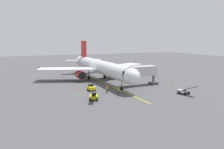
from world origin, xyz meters
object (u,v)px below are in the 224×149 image
ground_crew_wing_walker (118,90)px  airplane (100,67)px  belt_loader_starboard_side (94,97)px  safety_cone_nose_left (74,88)px  tug_near_nose (91,88)px  ground_crew_marshaller (107,89)px  safety_cone_nose_right (172,84)px  belt_loader_portside (184,91)px  jet_bridge (136,72)px

ground_crew_wing_walker → airplane: bearing=-95.4°
belt_loader_starboard_side → safety_cone_nose_left: 10.90m
ground_crew_wing_walker → tug_near_nose: size_ratio=0.74×
belt_loader_starboard_side → safety_cone_nose_left: bearing=-81.2°
ground_crew_marshaller → safety_cone_nose_left: 8.85m
airplane → tug_near_nose: 13.44m
belt_loader_starboard_side → safety_cone_nose_right: (-24.17, -6.71, -0.44)m
belt_loader_portside → safety_cone_nose_right: size_ratio=8.60×
airplane → safety_cone_nose_right: bearing=141.1°
jet_bridge → belt_loader_portside: jet_bridge is taller
jet_bridge → tug_near_nose: size_ratio=4.96×
tug_near_nose → jet_bridge: bearing=-177.5°
airplane → ground_crew_wing_walker: bearing=84.6°
jet_bridge → safety_cone_nose_left: jet_bridge is taller
jet_bridge → belt_loader_portside: 13.37m
airplane → safety_cone_nose_left: bearing=42.6°
ground_crew_marshaller → ground_crew_wing_walker: size_ratio=1.00×
airplane → tug_near_nose: (6.14, 11.49, -3.30)m
ground_crew_wing_walker → belt_loader_portside: bearing=158.6°
jet_bridge → ground_crew_marshaller: (9.54, 4.28, -2.88)m
belt_loader_starboard_side → safety_cone_nose_right: belt_loader_starboard_side is taller
airplane → safety_cone_nose_left: 13.75m
jet_bridge → safety_cone_nose_left: 16.24m
jet_bridge → ground_crew_wing_walker: bearing=39.8°
ground_crew_wing_walker → belt_loader_starboard_side: bearing=20.5°
safety_cone_nose_left → airplane: bearing=-137.4°
ground_crew_marshaller → safety_cone_nose_left: (6.19, -6.30, -0.61)m
belt_loader_portside → safety_cone_nose_left: size_ratio=8.60×
ground_crew_wing_walker → safety_cone_nose_right: 18.25m
ground_crew_wing_walker → belt_loader_portside: belt_loader_portside is taller
safety_cone_nose_left → safety_cone_nose_right: same height
airplane → ground_crew_wing_walker: airplane is taller
jet_bridge → belt_loader_portside: (-5.87, 11.62, -3.05)m
jet_bridge → safety_cone_nose_right: (-10.11, 2.03, -3.49)m
ground_crew_marshaller → safety_cone_nose_right: 19.79m
ground_crew_wing_walker → safety_cone_nose_left: size_ratio=3.11×
belt_loader_starboard_side → ground_crew_marshaller: bearing=-135.3°
safety_cone_nose_left → safety_cone_nose_right: 26.16m
safety_cone_nose_left → ground_crew_wing_walker: bearing=134.2°
belt_loader_portside → safety_cone_nose_left: 25.55m
belt_loader_portside → belt_loader_starboard_side: bearing=-8.2°
jet_bridge → belt_loader_portside: size_ratio=2.43×
safety_cone_nose_right → safety_cone_nose_left: bearing=-8.9°
tug_near_nose → safety_cone_nose_right: 22.30m
ground_crew_wing_walker → belt_loader_portside: 14.49m
ground_crew_marshaller → tug_near_nose: bearing=-55.4°
tug_near_nose → belt_loader_portside: size_ratio=0.49×
airplane → safety_cone_nose_right: airplane is taller
tug_near_nose → safety_cone_nose_left: bearing=-35.2°
ground_crew_marshaller → belt_loader_starboard_side: size_ratio=0.36×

